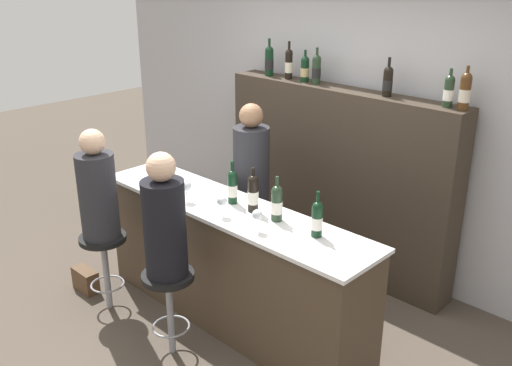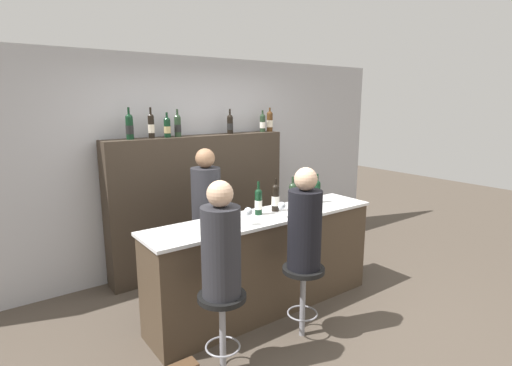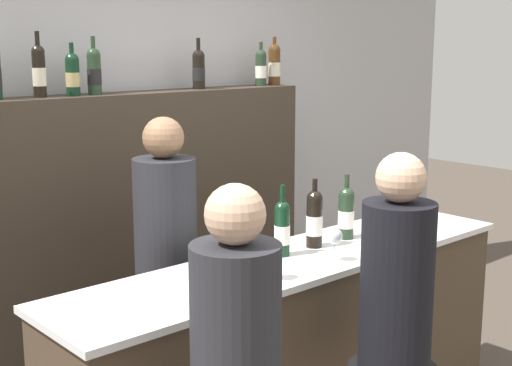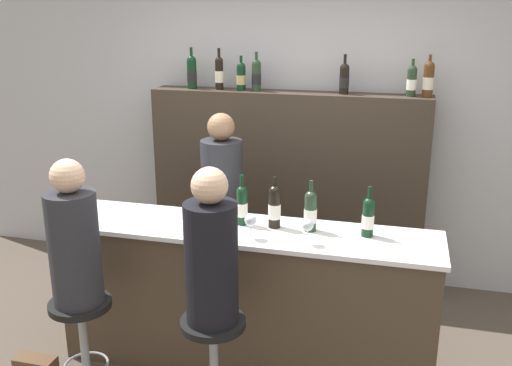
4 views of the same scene
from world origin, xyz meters
name	(u,v)px [view 3 (image 3 of 4)]	position (x,y,z in m)	size (l,w,h in m)	color
wall_back	(119,151)	(0.00, 1.80, 1.30)	(6.40, 0.05, 2.60)	#B2B2B7
bar_counter	(297,357)	(0.00, 0.25, 0.49)	(2.46, 0.55, 0.98)	#473828
back_bar_cabinet	(141,232)	(0.00, 1.57, 0.83)	(2.29, 0.28, 1.66)	#382D23
wine_bottle_counter_0	(282,228)	(-0.04, 0.32, 1.11)	(0.07, 0.07, 0.33)	black
wine_bottle_counter_1	(314,218)	(0.18, 0.32, 1.12)	(0.08, 0.08, 0.33)	black
wine_bottle_counter_2	(346,212)	(0.41, 0.32, 1.11)	(0.08, 0.08, 0.33)	#233823
wine_bottle_counter_3	(390,203)	(0.76, 0.32, 1.11)	(0.07, 0.07, 0.32)	black
wine_bottle_backbar_1	(39,71)	(-0.59, 1.57, 1.80)	(0.07, 0.07, 0.34)	black
wine_bottle_backbar_2	(73,74)	(-0.40, 1.57, 1.78)	(0.08, 0.08, 0.28)	black
wine_bottle_backbar_3	(94,71)	(-0.27, 1.57, 1.79)	(0.08, 0.08, 0.31)	#233823
wine_bottle_backbar_4	(199,69)	(0.45, 1.57, 1.79)	(0.08, 0.08, 0.31)	black
wine_bottle_backbar_5	(261,67)	(0.96, 1.57, 1.78)	(0.07, 0.07, 0.29)	#233823
wine_bottle_backbar_6	(274,64)	(1.08, 1.57, 1.80)	(0.08, 0.08, 0.32)	#4C2D14
wine_glass_0	(270,252)	(-0.31, 0.11, 1.10)	(0.08, 0.08, 0.16)	silver
wine_glass_1	(334,237)	(0.08, 0.11, 1.09)	(0.07, 0.07, 0.15)	silver
wine_glass_2	(383,224)	(0.42, 0.11, 1.09)	(0.07, 0.07, 0.15)	silver
guest_seated_left	(236,333)	(-0.86, -0.32, 1.04)	(0.29, 0.29, 0.87)	#28282D
guest_seated_right	(397,275)	(-0.03, -0.32, 1.05)	(0.29, 0.29, 0.88)	black
bartender	(167,290)	(-0.33, 0.83, 0.75)	(0.30, 0.30, 1.60)	#28282D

